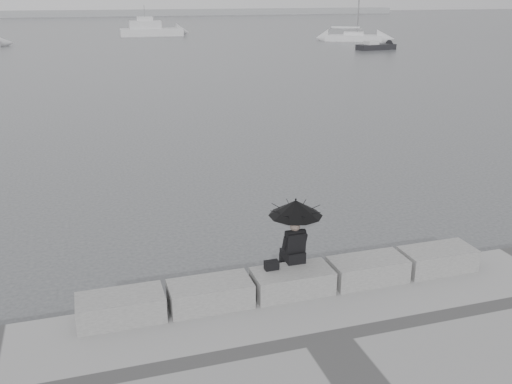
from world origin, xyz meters
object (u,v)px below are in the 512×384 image
object	(u,v)px
seated_person	(296,217)
small_motorboat	(376,47)
motor_cruiser	(152,30)
sailboat_right	(353,37)

from	to	relation	value
seated_person	small_motorboat	distance (m)	57.83
small_motorboat	motor_cruiser	bearing A→B (deg)	119.51
motor_cruiser	small_motorboat	xyz separation A→B (m)	(21.65, -28.96, -0.57)
motor_cruiser	small_motorboat	size ratio (longest dim) A/B	1.97
motor_cruiser	small_motorboat	distance (m)	36.16
motor_cruiser	small_motorboat	world-z (taller)	motor_cruiser
seated_person	small_motorboat	world-z (taller)	seated_person
sailboat_right	small_motorboat	distance (m)	12.01
motor_cruiser	sailboat_right	bearing A→B (deg)	-32.51
sailboat_right	seated_person	bearing A→B (deg)	-89.92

